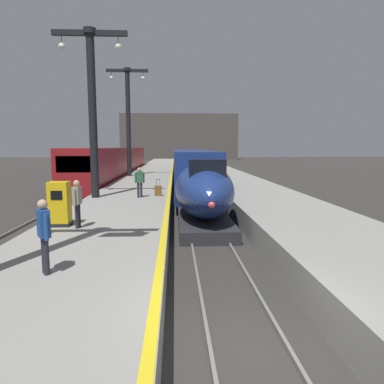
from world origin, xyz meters
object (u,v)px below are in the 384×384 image
at_px(passenger_far_waiting, 77,200).
at_px(station_column_mid, 92,98).
at_px(rolling_suitcase, 158,191).
at_px(passenger_near_edge, 140,180).
at_px(station_column_far, 128,113).
at_px(regional_train_adjacent, 118,162).
at_px(passenger_mid_platform, 44,231).
at_px(ticket_machine_yellow, 60,205).
at_px(highspeed_train_main, 190,169).

bearing_deg(passenger_far_waiting, station_column_mid, 98.14).
bearing_deg(rolling_suitcase, passenger_near_edge, -151.35).
xyz_separation_m(passenger_near_edge, rolling_suitcase, (1.01, 0.55, -0.69)).
relative_size(station_column_mid, station_column_far, 0.88).
bearing_deg(regional_train_adjacent, passenger_near_edge, -77.84).
bearing_deg(passenger_mid_platform, station_column_mid, 97.52).
distance_m(station_column_far, passenger_mid_platform, 27.57).
height_order(regional_train_adjacent, ticket_machine_yellow, regional_train_adjacent).
height_order(regional_train_adjacent, station_column_far, station_column_far).
relative_size(station_column_mid, ticket_machine_yellow, 5.70).
bearing_deg(regional_train_adjacent, highspeed_train_main, -49.62).
relative_size(regional_train_adjacent, rolling_suitcase, 37.27).
bearing_deg(station_column_far, passenger_near_edge, -80.55).
relative_size(passenger_mid_platform, rolling_suitcase, 1.72).
relative_size(station_column_far, ticket_machine_yellow, 6.46).
bearing_deg(passenger_near_edge, regional_train_adjacent, 102.16).
distance_m(highspeed_train_main, ticket_machine_yellow, 20.17).
height_order(passenger_mid_platform, ticket_machine_yellow, passenger_mid_platform).
xyz_separation_m(regional_train_adjacent, passenger_near_edge, (4.72, -21.88, -0.09)).
relative_size(highspeed_train_main, passenger_mid_platform, 22.96).
xyz_separation_m(highspeed_train_main, passenger_near_edge, (-3.38, -12.36, 0.12)).
xyz_separation_m(passenger_near_edge, ticket_machine_yellow, (-2.17, -7.04, -0.25)).
bearing_deg(rolling_suitcase, station_column_mid, -173.66).
distance_m(station_column_mid, passenger_mid_platform, 12.99).
xyz_separation_m(station_column_far, ticket_machine_yellow, (0.35, -22.15, -5.39)).
xyz_separation_m(regional_train_adjacent, passenger_far_waiting, (3.28, -29.30, -0.09)).
distance_m(passenger_near_edge, passenger_far_waiting, 7.55).
height_order(station_column_far, ticket_machine_yellow, station_column_far).
bearing_deg(rolling_suitcase, ticket_machine_yellow, -112.71).
xyz_separation_m(regional_train_adjacent, station_column_mid, (2.20, -21.72, 4.42)).
bearing_deg(rolling_suitcase, passenger_mid_platform, -98.79).
distance_m(regional_train_adjacent, passenger_mid_platform, 34.02).
xyz_separation_m(station_column_far, rolling_suitcase, (3.52, -14.56, -5.83)).
bearing_deg(ticket_machine_yellow, rolling_suitcase, 67.29).
relative_size(highspeed_train_main, passenger_near_edge, 22.96).
xyz_separation_m(station_column_mid, passenger_far_waiting, (1.08, -7.57, -4.50)).
xyz_separation_m(highspeed_train_main, ticket_machine_yellow, (-5.55, -19.40, -0.13)).
xyz_separation_m(highspeed_train_main, passenger_mid_platform, (-4.31, -24.28, 0.12)).
distance_m(highspeed_train_main, rolling_suitcase, 12.06).
height_order(regional_train_adjacent, station_column_mid, station_column_mid).
distance_m(passenger_mid_platform, rolling_suitcase, 12.64).
bearing_deg(passenger_far_waiting, station_column_far, 92.75).
bearing_deg(station_column_mid, ticket_machine_yellow, -87.21).
height_order(highspeed_train_main, station_column_far, station_column_far).
relative_size(passenger_near_edge, ticket_machine_yellow, 1.06).
height_order(passenger_near_edge, ticket_machine_yellow, passenger_near_edge).
bearing_deg(passenger_mid_platform, ticket_machine_yellow, 104.29).
bearing_deg(passenger_far_waiting, passenger_mid_platform, -83.53).
height_order(station_column_far, passenger_near_edge, station_column_far).
bearing_deg(regional_train_adjacent, passenger_far_waiting, -83.60).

